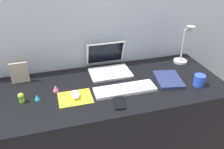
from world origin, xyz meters
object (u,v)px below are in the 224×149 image
picture_frame (19,73)px  notebook_pad (168,79)px  laptop (108,64)px  desk_lamp (185,46)px  coffee_mug (199,80)px  toy_figurine_cyan (37,97)px  mouse (75,95)px  cell_phone (119,103)px  toy_figurine_pink (56,88)px  keyboard (125,89)px  toy_figurine_lime (21,97)px

picture_frame → notebook_pad: bearing=-14.8°
laptop → picture_frame: 0.64m
desk_lamp → coffee_mug: desk_lamp is taller
laptop → toy_figurine_cyan: laptop is taller
mouse → notebook_pad: bearing=2.2°
laptop → cell_phone: size_ratio=2.34×
mouse → notebook_pad: (0.67, 0.03, -0.01)m
laptop → coffee_mug: bearing=-35.7°
mouse → picture_frame: bearing=139.4°
toy_figurine_pink → keyboard: bearing=-15.6°
toy_figurine_lime → toy_figurine_pink: (0.21, 0.07, -0.01)m
cell_phone → desk_lamp: desk_lamp is taller
desk_lamp → cell_phone: bearing=-149.9°
picture_frame → coffee_mug: 1.24m
picture_frame → toy_figurine_pink: picture_frame is taller
coffee_mug → toy_figurine_lime: coffee_mug is taller
laptop → toy_figurine_lime: size_ratio=4.69×
desk_lamp → toy_figurine_cyan: bearing=-170.1°
notebook_pad → toy_figurine_cyan: (-0.90, 0.02, 0.01)m
notebook_pad → toy_figurine_pink: toy_figurine_pink is taller
laptop → toy_figurine_cyan: bearing=-153.9°
picture_frame → toy_figurine_pink: size_ratio=3.46×
keyboard → coffee_mug: bearing=-8.4°
keyboard → toy_figurine_lime: 0.65m
laptop → cell_phone: (-0.05, -0.44, -0.05)m
picture_frame → toy_figurine_pink: bearing=-38.7°
desk_lamp → picture_frame: size_ratio=2.18×
mouse → toy_figurine_cyan: mouse is taller
toy_figurine_pink → picture_frame: bearing=141.3°
notebook_pad → picture_frame: (-1.01, 0.27, 0.06)m
desk_lamp → toy_figurine_lime: (-1.23, -0.20, -0.12)m
picture_frame → toy_figurine_lime: bearing=-86.4°
desk_lamp → toy_figurine_cyan: (-1.13, -0.20, -0.14)m
cell_phone → toy_figurine_lime: 0.60m
keyboard → notebook_pad: same height
desk_lamp → coffee_mug: size_ratio=4.17×
keyboard → desk_lamp: desk_lamp is taller
mouse → toy_figurine_pink: toy_figurine_pink is taller
toy_figurine_lime → toy_figurine_cyan: bearing=-1.0°
laptop → toy_figurine_cyan: (-0.53, -0.26, -0.03)m
mouse → toy_figurine_lime: 0.33m
mouse → cell_phone: mouse is taller
coffee_mug → notebook_pad: bearing=146.0°
mouse → picture_frame: 0.45m
coffee_mug → laptop: bearing=144.3°
notebook_pad → picture_frame: size_ratio=1.60×
toy_figurine_lime → toy_figurine_pink: bearing=17.9°
picture_frame → toy_figurine_cyan: bearing=-66.9°
picture_frame → coffee_mug: (1.18, -0.38, -0.04)m
laptop → picture_frame: size_ratio=2.00×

